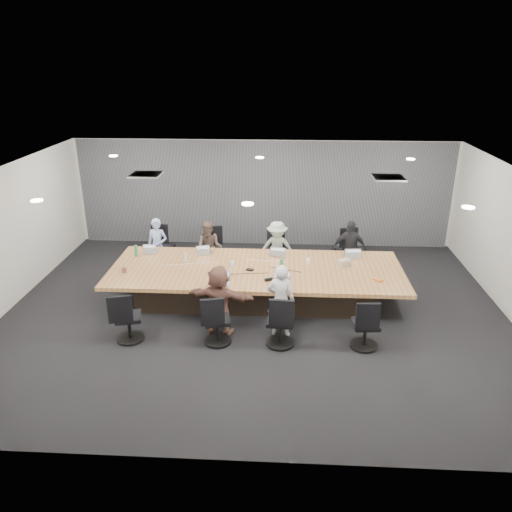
# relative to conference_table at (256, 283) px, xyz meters

# --- Properties ---
(floor) EXTENTS (10.00, 8.00, 0.00)m
(floor) POSITION_rel_conference_table_xyz_m (0.00, -0.50, -0.40)
(floor) COLOR black
(floor) RESTS_ON ground
(ceiling) EXTENTS (10.00, 8.00, 0.00)m
(ceiling) POSITION_rel_conference_table_xyz_m (0.00, -0.50, 2.40)
(ceiling) COLOR white
(ceiling) RESTS_ON wall_back
(wall_back) EXTENTS (10.00, 0.00, 2.80)m
(wall_back) POSITION_rel_conference_table_xyz_m (0.00, 3.50, 1.00)
(wall_back) COLOR beige
(wall_back) RESTS_ON ground
(wall_front) EXTENTS (10.00, 0.00, 2.80)m
(wall_front) POSITION_rel_conference_table_xyz_m (0.00, -4.50, 1.00)
(wall_front) COLOR beige
(wall_front) RESTS_ON ground
(wall_left) EXTENTS (0.00, 8.00, 2.80)m
(wall_left) POSITION_rel_conference_table_xyz_m (-5.00, -0.50, 1.00)
(wall_left) COLOR beige
(wall_left) RESTS_ON ground
(curtain) EXTENTS (9.80, 0.04, 2.80)m
(curtain) POSITION_rel_conference_table_xyz_m (0.00, 3.42, 1.00)
(curtain) COLOR #5D5D63
(curtain) RESTS_ON ground
(conference_table) EXTENTS (6.00, 2.20, 0.74)m
(conference_table) POSITION_rel_conference_table_xyz_m (0.00, 0.00, 0.00)
(conference_table) COLOR black
(conference_table) RESTS_ON ground
(chair_0) EXTENTS (0.73, 0.73, 0.85)m
(chair_0) POSITION_rel_conference_table_xyz_m (-2.39, 1.70, 0.02)
(chair_0) COLOR black
(chair_0) RESTS_ON ground
(chair_1) EXTENTS (0.59, 0.59, 0.78)m
(chair_1) POSITION_rel_conference_table_xyz_m (-1.17, 1.70, -0.01)
(chair_1) COLOR black
(chair_1) RESTS_ON ground
(chair_2) EXTENTS (0.61, 0.61, 0.78)m
(chair_2) POSITION_rel_conference_table_xyz_m (0.40, 1.70, -0.01)
(chair_2) COLOR black
(chair_2) RESTS_ON ground
(chair_3) EXTENTS (0.65, 0.65, 0.80)m
(chair_3) POSITION_rel_conference_table_xyz_m (2.05, 1.70, -0.00)
(chair_3) COLOR black
(chair_3) RESTS_ON ground
(chair_4) EXTENTS (0.64, 0.64, 0.77)m
(chair_4) POSITION_rel_conference_table_xyz_m (-2.20, -1.70, -0.01)
(chair_4) COLOR black
(chair_4) RESTS_ON ground
(chair_5) EXTENTS (0.61, 0.61, 0.77)m
(chair_5) POSITION_rel_conference_table_xyz_m (-0.60, -1.70, -0.02)
(chair_5) COLOR black
(chair_5) RESTS_ON ground
(chair_6) EXTENTS (0.58, 0.58, 0.80)m
(chair_6) POSITION_rel_conference_table_xyz_m (0.52, -1.70, -0.00)
(chair_6) COLOR black
(chair_6) RESTS_ON ground
(chair_7) EXTENTS (0.55, 0.55, 0.76)m
(chair_7) POSITION_rel_conference_table_xyz_m (2.01, -1.70, -0.02)
(chair_7) COLOR black
(chair_7) RESTS_ON ground
(person_0) EXTENTS (0.52, 0.37, 1.32)m
(person_0) POSITION_rel_conference_table_xyz_m (-2.39, 1.35, 0.26)
(person_0) COLOR #92A5DB
(person_0) RESTS_ON ground
(laptop_0) EXTENTS (0.29, 0.20, 0.02)m
(laptop_0) POSITION_rel_conference_table_xyz_m (-2.39, 0.80, 0.35)
(laptop_0) COLOR #B2B2B7
(laptop_0) RESTS_ON conference_table
(person_1) EXTENTS (0.69, 0.57, 1.27)m
(person_1) POSITION_rel_conference_table_xyz_m (-1.17, 1.35, 0.23)
(person_1) COLOR brown
(person_1) RESTS_ON ground
(laptop_1) EXTENTS (0.33, 0.26, 0.02)m
(laptop_1) POSITION_rel_conference_table_xyz_m (-1.17, 0.80, 0.35)
(laptop_1) COLOR #B2B2B7
(laptop_1) RESTS_ON conference_table
(person_2) EXTENTS (0.86, 0.50, 1.31)m
(person_2) POSITION_rel_conference_table_xyz_m (0.40, 1.35, 0.25)
(person_2) COLOR #94A692
(person_2) RESTS_ON ground
(laptop_2) EXTENTS (0.38, 0.29, 0.02)m
(laptop_2) POSITION_rel_conference_table_xyz_m (0.40, 0.80, 0.35)
(laptop_2) COLOR #B2B2B7
(laptop_2) RESTS_ON conference_table
(person_3) EXTENTS (0.83, 0.42, 1.36)m
(person_3) POSITION_rel_conference_table_xyz_m (2.05, 1.35, 0.28)
(person_3) COLOR black
(person_3) RESTS_ON ground
(laptop_3) EXTENTS (0.36, 0.26, 0.02)m
(laptop_3) POSITION_rel_conference_table_xyz_m (2.05, 0.80, 0.35)
(laptop_3) COLOR #B2B2B7
(laptop_3) RESTS_ON conference_table
(person_5) EXTENTS (1.30, 0.62, 1.34)m
(person_5) POSITION_rel_conference_table_xyz_m (-0.60, -1.35, 0.27)
(person_5) COLOR brown
(person_5) RESTS_ON ground
(laptop_5) EXTENTS (0.29, 0.21, 0.02)m
(laptop_5) POSITION_rel_conference_table_xyz_m (-0.60, -0.80, 0.35)
(laptop_5) COLOR #B2B2B7
(laptop_5) RESTS_ON conference_table
(person_6) EXTENTS (0.56, 0.42, 1.39)m
(person_6) POSITION_rel_conference_table_xyz_m (0.52, -1.35, 0.30)
(person_6) COLOR #B6B6B8
(person_6) RESTS_ON ground
(laptop_6) EXTENTS (0.34, 0.25, 0.02)m
(laptop_6) POSITION_rel_conference_table_xyz_m (0.52, -0.80, 0.35)
(laptop_6) COLOR #B2B2B7
(laptop_6) RESTS_ON conference_table
(bottle_green_left) EXTENTS (0.08, 0.08, 0.25)m
(bottle_green_left) POSITION_rel_conference_table_xyz_m (-2.65, 0.52, 0.46)
(bottle_green_left) COLOR #297A42
(bottle_green_left) RESTS_ON conference_table
(bottle_green_right) EXTENTS (0.08, 0.08, 0.25)m
(bottle_green_right) POSITION_rel_conference_table_xyz_m (0.52, -0.12, 0.47)
(bottle_green_right) COLOR #297A42
(bottle_green_right) RESTS_ON conference_table
(bottle_clear) EXTENTS (0.07, 0.07, 0.20)m
(bottle_clear) POSITION_rel_conference_table_xyz_m (-1.51, 0.27, 0.44)
(bottle_clear) COLOR silver
(bottle_clear) RESTS_ON conference_table
(cup_white_far) EXTENTS (0.11, 0.11, 0.11)m
(cup_white_far) POSITION_rel_conference_table_xyz_m (-0.50, 0.07, 0.39)
(cup_white_far) COLOR white
(cup_white_far) RESTS_ON conference_table
(cup_white_near) EXTENTS (0.10, 0.10, 0.11)m
(cup_white_near) POSITION_rel_conference_table_xyz_m (1.08, 0.30, 0.39)
(cup_white_near) COLOR white
(cup_white_near) RESTS_ON conference_table
(mug_brown) EXTENTS (0.11, 0.11, 0.10)m
(mug_brown) POSITION_rel_conference_table_xyz_m (-2.65, -0.36, 0.39)
(mug_brown) COLOR brown
(mug_brown) RESTS_ON conference_table
(mic_left) EXTENTS (0.16, 0.12, 0.03)m
(mic_left) POSITION_rel_conference_table_xyz_m (-0.88, -0.33, 0.35)
(mic_left) COLOR black
(mic_left) RESTS_ON conference_table
(mic_right) EXTENTS (0.16, 0.13, 0.03)m
(mic_right) POSITION_rel_conference_table_xyz_m (-0.13, -0.12, 0.35)
(mic_right) COLOR black
(mic_right) RESTS_ON conference_table
(stapler) EXTENTS (0.17, 0.10, 0.06)m
(stapler) POSITION_rel_conference_table_xyz_m (0.27, -0.61, 0.37)
(stapler) COLOR black
(stapler) RESTS_ON conference_table
(canvas_bag) EXTENTS (0.30, 0.28, 0.14)m
(canvas_bag) POSITION_rel_conference_table_xyz_m (1.81, 0.22, 0.41)
(canvas_bag) COLOR tan
(canvas_bag) RESTS_ON conference_table
(snack_packet) EXTENTS (0.20, 0.20, 0.04)m
(snack_packet) POSITION_rel_conference_table_xyz_m (2.40, -0.48, 0.36)
(snack_packet) COLOR orange
(snack_packet) RESTS_ON conference_table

